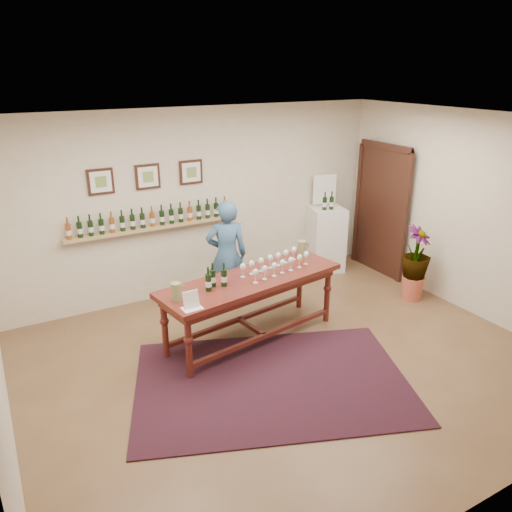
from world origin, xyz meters
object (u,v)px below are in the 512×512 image
display_pedestal (326,239)px  person (227,255)px  tasting_table (251,287)px  potted_plant (415,264)px

display_pedestal → person: (-2.12, -0.48, 0.26)m
tasting_table → person: size_ratio=1.56×
potted_plant → person: size_ratio=0.61×
tasting_table → potted_plant: 2.70m
tasting_table → display_pedestal: (2.25, 1.45, -0.18)m
display_pedestal → potted_plant: (0.45, -1.62, 0.02)m
person → potted_plant: bearing=174.1°
tasting_table → display_pedestal: display_pedestal is taller
display_pedestal → person: size_ratio=0.68×
display_pedestal → potted_plant: 1.68m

